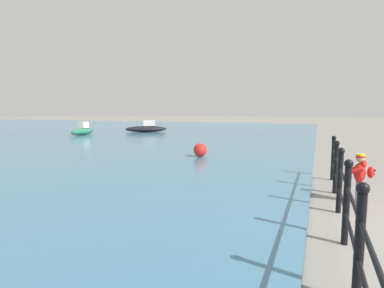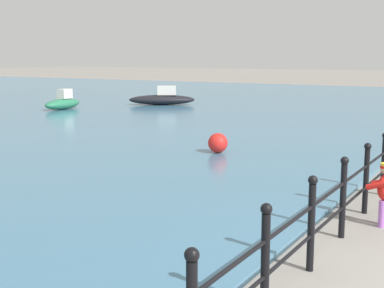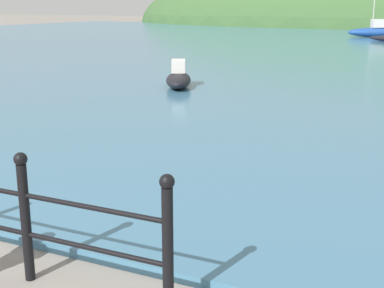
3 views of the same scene
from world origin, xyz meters
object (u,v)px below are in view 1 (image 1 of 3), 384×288
(child_in_coat, at_px, (361,173))
(boat_far_left, at_px, (146,128))
(boat_blue_hull, at_px, (83,131))
(mooring_buoy, at_px, (200,150))

(child_in_coat, height_order, boat_far_left, boat_far_left)
(child_in_coat, xyz_separation_m, boat_blue_hull, (10.52, 17.02, -0.19))
(child_in_coat, distance_m, boat_blue_hull, 20.01)
(boat_blue_hull, height_order, mooring_buoy, boat_blue_hull)
(boat_far_left, distance_m, boat_blue_hull, 5.28)
(child_in_coat, relative_size, mooring_buoy, 1.91)
(boat_blue_hull, bearing_deg, mooring_buoy, -118.90)
(boat_far_left, height_order, boat_blue_hull, boat_far_left)
(mooring_buoy, bearing_deg, boat_blue_hull, 61.10)
(boat_far_left, bearing_deg, boat_blue_hull, 148.33)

